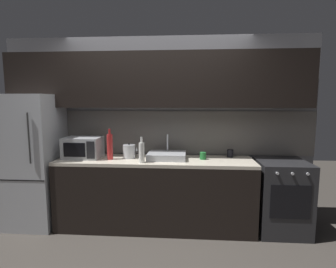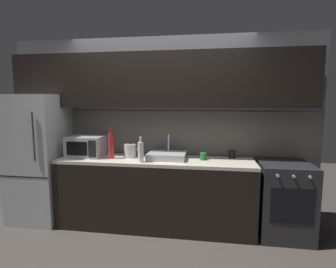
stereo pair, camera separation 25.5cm
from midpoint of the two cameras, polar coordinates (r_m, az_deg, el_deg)
ground_plane at (r=2.88m, az=-3.87°, el=-27.39°), size 10.00×10.00×0.00m
back_wall at (r=3.55m, az=0.13°, el=5.84°), size 4.23×0.44×2.50m
counter_run at (r=3.46m, az=-0.63°, el=-12.78°), size 2.49×0.60×0.90m
refrigerator at (r=3.94m, az=-24.73°, el=-4.79°), size 0.68×0.69×1.72m
oven_range at (r=3.58m, az=25.98°, el=-12.84°), size 0.60×0.62×0.90m
microwave at (r=3.60m, az=-15.62°, el=-2.64°), size 0.46×0.35×0.27m
sink_basin at (r=3.34m, az=1.97°, el=-4.78°), size 0.48×0.38×0.30m
kettle at (r=3.43m, az=-6.18°, el=-3.70°), size 0.19×0.16×0.20m
wine_bottle_red at (r=3.39m, az=-10.28°, el=-2.55°), size 0.07×0.07×0.39m
wine_bottle_white at (r=3.14m, az=-3.69°, el=-3.93°), size 0.07×0.07×0.31m
mug_green at (r=3.32m, az=9.93°, el=-4.88°), size 0.08×0.08×0.09m
mug_dark at (r=3.50m, az=15.90°, el=-4.33°), size 0.08×0.08×0.10m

